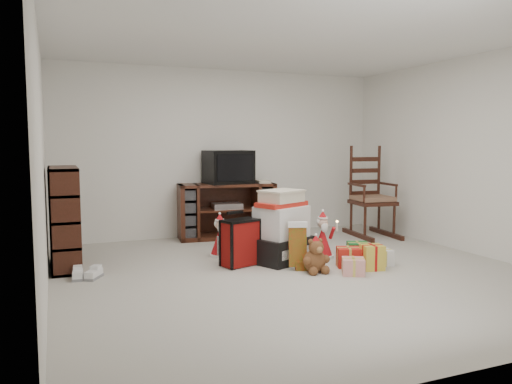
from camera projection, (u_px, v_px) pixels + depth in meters
room at (298, 158)px, 5.28m from camera, size 5.01×5.01×2.51m
tv_stand at (227, 211)px, 7.38m from camera, size 1.46×0.66×0.81m
bookshelf at (64, 219)px, 5.59m from camera, size 0.31×0.93×1.14m
rocking_chair at (370, 204)px, 7.54m from camera, size 0.66×0.99×1.41m
gift_pile at (281, 231)px, 5.87m from camera, size 0.80×0.71×0.83m
red_suitcase at (241, 242)px, 5.68m from camera, size 0.46×0.33×0.63m
stocking at (298, 246)px, 5.51m from camera, size 0.27×0.19×0.54m
teddy_bear at (315, 258)px, 5.41m from camera, size 0.25×0.22×0.37m
santa_figurine at (322, 240)px, 6.10m from camera, size 0.28×0.27×0.58m
mrs_claus_figurine at (220, 240)px, 6.17m from camera, size 0.26×0.25×0.54m
sneaker_pair at (86, 274)px, 5.17m from camera, size 0.33×0.27×0.09m
gift_cluster at (365, 257)px, 5.63m from camera, size 0.69×0.79×0.24m
crt_television at (228, 167)px, 7.32m from camera, size 0.70×0.54×0.49m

